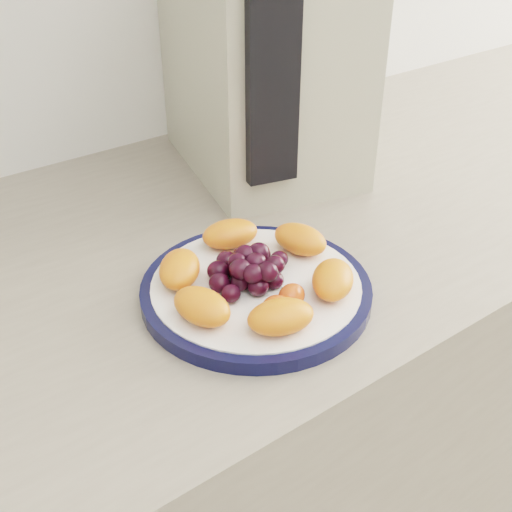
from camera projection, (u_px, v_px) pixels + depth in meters
counter at (196, 489)px, 1.00m from camera, size 3.50×0.60×0.90m
cabinet_face at (197, 501)px, 1.02m from camera, size 3.48×0.58×0.84m
plate_rim at (256, 290)px, 0.66m from camera, size 0.24×0.24×0.01m
plate_face at (256, 290)px, 0.66m from camera, size 0.22×0.22×0.02m
appliance_body at (262, 39)px, 0.84m from camera, size 0.27×0.33×0.36m
appliance_panel at (272, 71)px, 0.71m from camera, size 0.06×0.03×0.27m
fruit_plate at (255, 273)px, 0.65m from camera, size 0.21×0.21×0.04m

